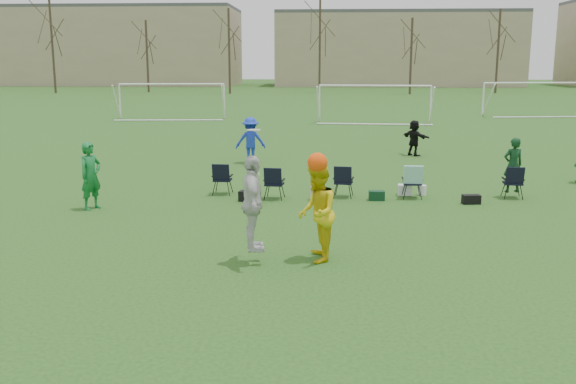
# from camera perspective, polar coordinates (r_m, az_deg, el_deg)

# --- Properties ---
(ground) EXTENTS (260.00, 260.00, 0.00)m
(ground) POSITION_cam_1_polar(r_m,az_deg,el_deg) (11.61, -0.55, -8.68)
(ground) COLOR #214A17
(ground) RESTS_ON ground
(fielder_green_near) EXTENTS (0.72, 0.81, 1.86)m
(fielder_green_near) POSITION_cam_1_polar(r_m,az_deg,el_deg) (18.35, -17.13, 1.38)
(fielder_green_near) COLOR #136D2F
(fielder_green_near) RESTS_ON ground
(fielder_blue) EXTENTS (1.26, 0.83, 1.82)m
(fielder_blue) POSITION_cam_1_polar(r_m,az_deg,el_deg) (25.59, -3.35, 4.61)
(fielder_blue) COLOR #1934BF
(fielder_blue) RESTS_ON ground
(fielder_black) EXTENTS (1.25, 1.38, 1.53)m
(fielder_black) POSITION_cam_1_polar(r_m,az_deg,el_deg) (28.13, 11.15, 4.74)
(fielder_black) COLOR black
(fielder_black) RESTS_ON ground
(center_contest) EXTENTS (2.01, 1.38, 2.72)m
(center_contest) POSITION_cam_1_polar(r_m,az_deg,el_deg) (12.86, 0.33, -1.43)
(center_contest) COLOR silver
(center_contest) RESTS_ON ground
(sideline_setup) EXTENTS (9.37, 1.54, 1.79)m
(sideline_setup) POSITION_cam_1_polar(r_m,az_deg,el_deg) (19.32, 8.19, 1.08)
(sideline_setup) COLOR #0E3519
(sideline_setup) RESTS_ON ground
(goal_left) EXTENTS (7.39, 0.76, 2.46)m
(goal_left) POSITION_cam_1_polar(r_m,az_deg,el_deg) (46.18, -10.29, 8.83)
(goal_left) COLOR white
(goal_left) RESTS_ON ground
(goal_mid) EXTENTS (7.40, 0.63, 2.46)m
(goal_mid) POSITION_cam_1_polar(r_m,az_deg,el_deg) (43.04, 7.72, 8.72)
(goal_mid) COLOR white
(goal_mid) RESTS_ON ground
(goal_right) EXTENTS (7.35, 1.14, 2.46)m
(goal_right) POSITION_cam_1_polar(r_m,az_deg,el_deg) (51.24, 20.86, 8.52)
(goal_right) COLOR white
(goal_right) RESTS_ON ground
(tree_line) EXTENTS (110.28, 3.28, 11.40)m
(tree_line) POSITION_cam_1_polar(r_m,az_deg,el_deg) (80.72, 3.00, 12.37)
(tree_line) COLOR #382B21
(tree_line) RESTS_ON ground
(building_row) EXTENTS (126.00, 16.00, 13.00)m
(building_row) POSITION_cam_1_polar(r_m,az_deg,el_deg) (107.05, 6.65, 12.60)
(building_row) COLOR tan
(building_row) RESTS_ON ground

